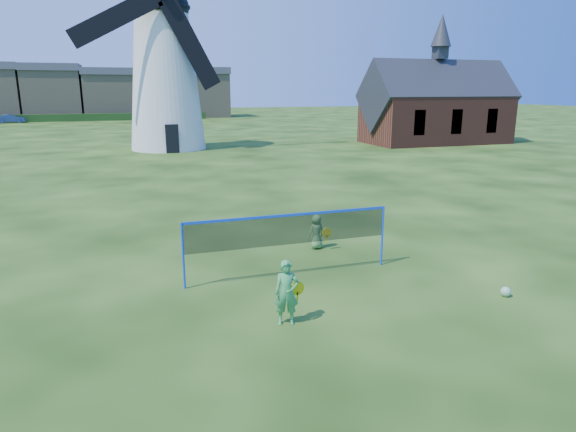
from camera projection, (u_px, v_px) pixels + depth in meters
The scene contains 8 objects.
ground at pixel (287, 284), 11.65m from camera, with size 220.00×220.00×0.00m, color black.
windmill at pixel (165, 70), 36.31m from camera, with size 12.49×5.45×16.76m.
chapel at pixel (436, 108), 41.32m from camera, with size 11.98×5.81×10.13m.
badminton_net at pixel (289, 231), 11.89m from camera, with size 5.05×0.05×1.55m.
player_girl at pixel (287, 293), 9.54m from camera, with size 0.68×0.42×1.28m.
player_boy at pixel (317, 232), 14.14m from camera, with size 0.63×0.44×0.98m.
play_ball at pixel (506, 292), 10.94m from camera, with size 0.22×0.22×0.22m, color green.
car_right at pixel (11, 119), 65.87m from camera, with size 1.17×3.35×1.10m, color navy.
Camera 1 is at (-3.42, -10.34, 4.41)m, focal length 31.31 mm.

